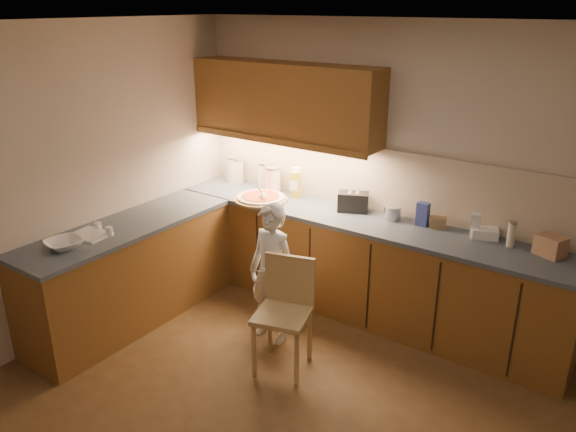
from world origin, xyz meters
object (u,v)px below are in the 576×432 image
(wooden_chair, at_px, (285,305))
(toaster, at_px, (353,202))
(pizza_on_board, at_px, (261,198))
(child, at_px, (272,274))
(oil_jug, at_px, (296,184))

(wooden_chair, xyz_separation_m, toaster, (-0.08, 1.19, 0.49))
(wooden_chair, bearing_deg, pizza_on_board, 119.15)
(child, relative_size, wooden_chair, 1.36)
(child, bearing_deg, toaster, 81.56)
(pizza_on_board, height_order, child, child)
(pizza_on_board, bearing_deg, oil_jug, 50.72)
(oil_jug, bearing_deg, wooden_chair, -59.02)
(child, distance_m, toaster, 1.06)
(pizza_on_board, xyz_separation_m, wooden_chair, (0.95, -0.94, -0.42))
(pizza_on_board, distance_m, toaster, 0.91)
(oil_jug, bearing_deg, pizza_on_board, -129.28)
(toaster, bearing_deg, child, -126.89)
(oil_jug, xyz_separation_m, toaster, (0.65, -0.02, -0.05))
(wooden_chair, relative_size, oil_jug, 2.95)
(wooden_chair, bearing_deg, child, 125.97)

